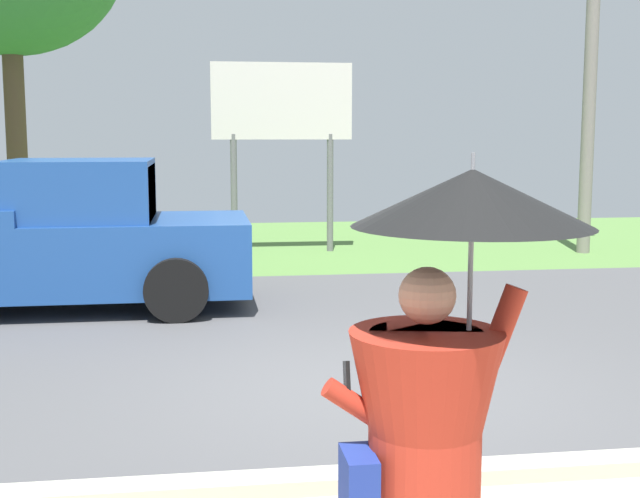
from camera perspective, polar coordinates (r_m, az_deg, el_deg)
ground_plane at (r=10.28m, az=0.09°, el=-4.87°), size 40.00×22.00×0.20m
monk_pedestrian at (r=3.38m, az=7.67°, el=-11.81°), size 1.04×0.92×2.13m
pickup_truck at (r=11.20m, az=-18.18°, el=0.55°), size 5.20×2.28×1.88m
utility_pole at (r=16.47m, az=17.82°, el=12.40°), size 1.80×0.24×6.92m
roadside_billboard at (r=15.77m, az=-2.58°, el=9.02°), size 2.60×0.12×3.50m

